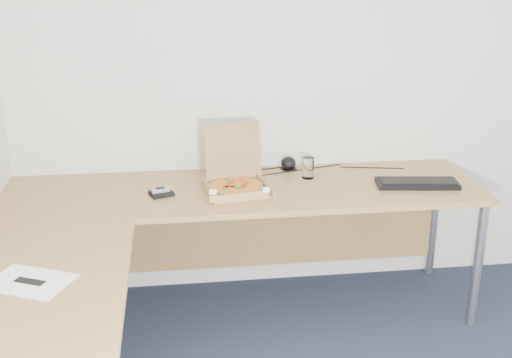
{
  "coord_description": "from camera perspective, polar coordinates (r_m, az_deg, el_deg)",
  "views": [
    {
      "loc": [
        -0.85,
        -1.78,
        1.9
      ],
      "look_at": [
        -0.45,
        1.28,
        0.82
      ],
      "focal_mm": 45.53,
      "sensor_mm": 36.0,
      "label": 1
    }
  ],
  "objects": [
    {
      "name": "drinking_glass",
      "position": [
        3.55,
        4.6,
        0.99
      ],
      "size": [
        0.07,
        0.07,
        0.12
      ],
      "primitive_type": "cylinder",
      "color": "white",
      "rests_on": "desk"
    },
    {
      "name": "room_shell",
      "position": [
        2.08,
        17.15,
        0.14
      ],
      "size": [
        3.5,
        3.5,
        2.5
      ],
      "primitive_type": null,
      "color": "silver",
      "rests_on": "ground"
    },
    {
      "name": "pizza_box",
      "position": [
        3.37,
        -1.76,
        -0.36
      ],
      "size": [
        0.31,
        0.36,
        0.31
      ],
      "rotation": [
        0.0,
        0.0,
        0.16
      ],
      "color": "#AC8551",
      "rests_on": "desk"
    },
    {
      "name": "paper_sheet",
      "position": [
        2.61,
        -19.27,
        -8.5
      ],
      "size": [
        0.37,
        0.32,
        0.0
      ],
      "primitive_type": "cube",
      "rotation": [
        0.0,
        0.0,
        -0.44
      ],
      "color": "white",
      "rests_on": "desk"
    },
    {
      "name": "keyboard",
      "position": [
        3.54,
        13.97,
        -0.38
      ],
      "size": [
        0.44,
        0.21,
        0.03
      ],
      "primitive_type": "cube",
      "rotation": [
        0.0,
        0.0,
        -0.13
      ],
      "color": "black",
      "rests_on": "desk"
    },
    {
      "name": "phone",
      "position": [
        3.34,
        -8.41,
        -0.94
      ],
      "size": [
        0.1,
        0.07,
        0.02
      ],
      "primitive_type": "cube",
      "rotation": [
        0.0,
        0.0,
        0.28
      ],
      "color": "#B2B5BA",
      "rests_on": "wallet"
    },
    {
      "name": "wallet",
      "position": [
        3.34,
        -8.31,
        -1.27
      ],
      "size": [
        0.14,
        0.13,
        0.02
      ],
      "primitive_type": "cube",
      "rotation": [
        0.0,
        0.0,
        0.35
      ],
      "color": "black",
      "rests_on": "desk"
    },
    {
      "name": "dome_speaker",
      "position": [
        3.7,
        2.88,
        1.46
      ],
      "size": [
        0.09,
        0.09,
        0.08
      ],
      "primitive_type": "ellipsoid",
      "color": "black",
      "rests_on": "desk"
    },
    {
      "name": "desk",
      "position": [
        3.0,
        -6.35,
        -4.38
      ],
      "size": [
        2.5,
        2.2,
        0.73
      ],
      "color": "#A47A46",
      "rests_on": "ground"
    },
    {
      "name": "cable_bundle",
      "position": [
        3.7,
        4.08,
        0.83
      ],
      "size": [
        0.54,
        0.11,
        0.01
      ],
      "primitive_type": null,
      "rotation": [
        0.0,
        0.0,
        0.14
      ],
      "color": "black",
      "rests_on": "desk"
    }
  ]
}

